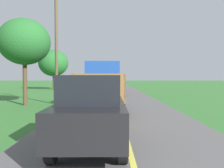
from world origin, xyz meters
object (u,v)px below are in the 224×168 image
(utility_pole_roadside, at_px, (56,43))
(banana_truck_near, at_px, (102,85))
(roadside_tree_mid_right, at_px, (24,42))
(following_car, at_px, (92,110))
(roadside_tree_near_left, at_px, (53,63))
(banana_truck_far, at_px, (109,81))

(utility_pole_roadside, bearing_deg, banana_truck_near, -37.11)
(roadside_tree_mid_right, height_order, following_car, roadside_tree_mid_right)
(roadside_tree_near_left, xyz_separation_m, following_car, (7.87, -27.14, -2.80))
(utility_pole_roadside, bearing_deg, following_car, -71.45)
(banana_truck_far, xyz_separation_m, roadside_tree_mid_right, (-5.63, -9.66, 2.78))
(roadside_tree_near_left, bearing_deg, following_car, -73.83)
(utility_pole_roadside, height_order, roadside_tree_near_left, utility_pole_roadside)
(utility_pole_roadside, bearing_deg, roadside_tree_mid_right, -166.96)
(banana_truck_near, height_order, roadside_tree_mid_right, roadside_tree_mid_right)
(following_car, bearing_deg, roadside_tree_near_left, 106.17)
(banana_truck_near, bearing_deg, roadside_tree_mid_right, 159.31)
(banana_truck_near, relative_size, banana_truck_far, 1.00)
(roadside_tree_mid_right, bearing_deg, roadside_tree_near_left, 98.22)
(roadside_tree_near_left, xyz_separation_m, roadside_tree_mid_right, (2.59, -17.91, 0.38))
(roadside_tree_mid_right, bearing_deg, utility_pole_roadside, 13.04)
(banana_truck_near, xyz_separation_m, banana_truck_far, (0.35, 11.65, 0.01))
(banana_truck_near, xyz_separation_m, roadside_tree_near_left, (-7.87, 19.90, 2.41))
(banana_truck_far, relative_size, following_car, 1.42)
(banana_truck_near, bearing_deg, following_car, -90.00)
(banana_truck_near, distance_m, roadside_tree_mid_right, 6.30)
(banana_truck_far, relative_size, roadside_tree_near_left, 1.00)
(roadside_tree_near_left, relative_size, roadside_tree_mid_right, 1.00)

